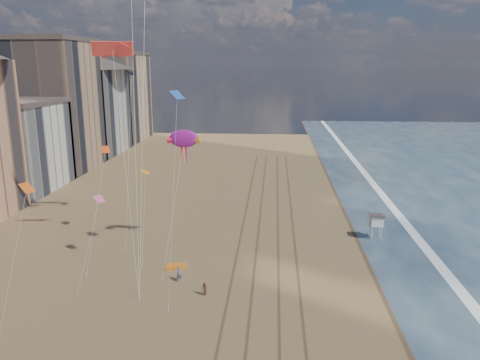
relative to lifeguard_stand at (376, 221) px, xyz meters
name	(u,v)px	position (x,y,z in m)	size (l,w,h in m)	color
wet_sand	(376,220)	(1.71, 7.99, -2.66)	(260.00, 260.00, 0.00)	#42301E
foam	(404,221)	(5.91, 7.99, -2.66)	(260.00, 260.00, 0.00)	white
tracks	(267,241)	(-14.74, -2.01, -2.66)	(7.68, 120.00, 0.01)	brown
buildings	(41,112)	(-63.02, 33.57, 10.89)	(34.72, 131.35, 29.00)	#C6B284
lifeguard_stand	(376,221)	(0.00, 0.00, 0.00)	(1.91, 1.91, 3.46)	white
grounded_kite	(176,267)	(-25.36, -11.23, -2.53)	(2.36, 1.50, 0.27)	orange
show_kite	(184,139)	(-25.23, -4.94, 11.67)	(4.08, 5.28, 17.14)	#99178A
kite_flyer_a	(179,274)	(-24.20, -14.71, -1.78)	(0.65, 0.42, 1.77)	slate
kite_flyer_b	(205,289)	(-20.95, -17.80, -1.92)	(0.72, 0.56, 1.49)	#8E5748
small_kites	(115,142)	(-32.93, -7.92, 11.63)	(16.37, 21.00, 14.83)	#FD4A15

